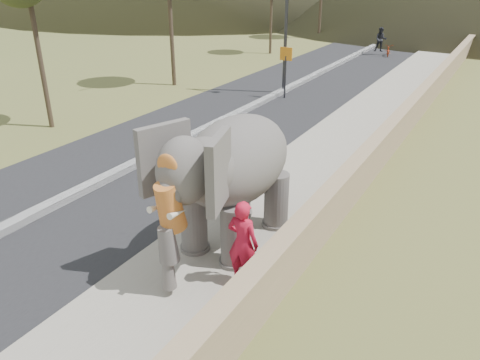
# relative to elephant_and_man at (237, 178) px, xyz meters

# --- Properties ---
(ground) EXTENTS (160.00, 160.00, 0.00)m
(ground) POSITION_rel_elephant_and_man_xyz_m (-0.02, -2.30, -1.62)
(ground) COLOR olive
(ground) RESTS_ON ground
(road) EXTENTS (7.00, 120.00, 0.03)m
(road) POSITION_rel_elephant_and_man_xyz_m (-5.02, 7.70, -1.61)
(road) COLOR black
(road) RESTS_ON ground
(median) EXTENTS (0.35, 120.00, 0.22)m
(median) POSITION_rel_elephant_and_man_xyz_m (-5.02, 7.70, -1.51)
(median) COLOR black
(median) RESTS_ON ground
(walkway) EXTENTS (3.00, 120.00, 0.15)m
(walkway) POSITION_rel_elephant_and_man_xyz_m (-0.02, 7.70, -1.55)
(walkway) COLOR #9E9687
(walkway) RESTS_ON ground
(parapet) EXTENTS (0.30, 120.00, 1.10)m
(parapet) POSITION_rel_elephant_and_man_xyz_m (1.63, 7.70, -1.07)
(parapet) COLOR tan
(parapet) RESTS_ON ground
(signboard) EXTENTS (0.60, 0.08, 2.40)m
(signboard) POSITION_rel_elephant_and_man_xyz_m (-4.52, 12.21, 0.02)
(signboard) COLOR #2D2D33
(signboard) RESTS_ON ground
(elephant_and_man) EXTENTS (2.35, 4.15, 2.97)m
(elephant_and_man) POSITION_rel_elephant_and_man_xyz_m (0.00, 0.00, 0.00)
(elephant_and_man) COLOR #66615D
(elephant_and_man) RESTS_ON ground
(motorcyclist) EXTENTS (1.56, 1.66, 1.91)m
(motorcyclist) POSITION_rel_elephant_and_man_xyz_m (-3.46, 26.38, -0.85)
(motorcyclist) COLOR #932A0D
(motorcyclist) RESTS_ON ground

